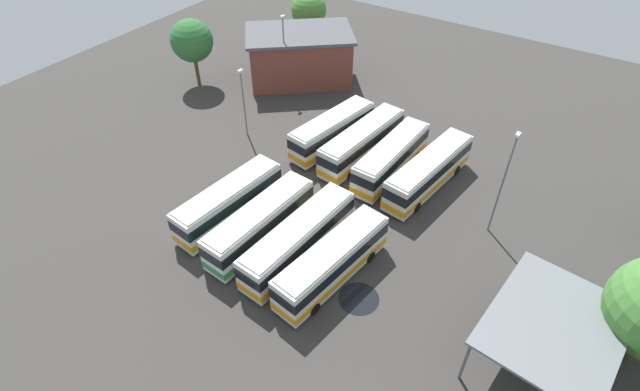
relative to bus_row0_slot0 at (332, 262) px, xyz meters
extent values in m
plane|color=#383533|center=(7.47, 4.63, -1.84)|extent=(91.74, 91.74, 0.00)
cube|color=silver|center=(-0.01, 0.00, -0.02)|extent=(10.79, 3.94, 3.04)
cube|color=beige|center=(-0.01, 0.00, 1.57)|extent=(10.34, 3.69, 0.14)
cube|color=black|center=(-0.01, 0.00, 0.47)|extent=(10.84, 3.98, 0.97)
cube|color=orange|center=(-0.01, 0.00, -0.87)|extent=(10.84, 3.98, 0.61)
cube|color=black|center=(5.22, -0.76, 0.57)|extent=(0.35, 1.99, 1.12)
cylinder|color=black|center=(3.39, 0.64, -1.34)|extent=(1.03, 0.44, 1.00)
cylinder|color=black|center=(3.07, -1.58, -1.34)|extent=(1.03, 0.44, 1.00)
cylinder|color=black|center=(-3.08, 1.58, -1.34)|extent=(1.03, 0.44, 1.00)
cylinder|color=black|center=(-3.40, -0.64, -1.34)|extent=(1.03, 0.44, 1.00)
cube|color=silver|center=(0.54, 3.42, -0.02)|extent=(11.48, 3.40, 3.04)
cube|color=beige|center=(0.54, 3.42, 1.57)|extent=(11.01, 3.16, 0.14)
cube|color=black|center=(0.54, 3.42, 0.47)|extent=(11.54, 3.44, 0.97)
cube|color=orange|center=(0.54, 3.42, -0.87)|extent=(11.54, 3.44, 0.61)
cube|color=black|center=(6.19, 2.94, 0.57)|extent=(0.23, 2.00, 1.12)
cylinder|color=black|center=(4.13, 4.24, -1.34)|extent=(1.02, 0.38, 1.00)
cylinder|color=black|center=(3.94, 2.00, -1.34)|extent=(1.02, 0.38, 1.00)
cylinder|color=black|center=(-2.85, 4.84, -1.34)|extent=(1.02, 0.38, 1.00)
cylinder|color=black|center=(-3.04, 2.60, -1.34)|extent=(1.02, 0.38, 1.00)
cube|color=silver|center=(0.32, 7.04, -0.02)|extent=(10.81, 3.24, 3.04)
cube|color=beige|center=(0.32, 7.04, 1.57)|extent=(10.37, 3.01, 0.14)
cube|color=black|center=(0.32, 7.04, 0.47)|extent=(10.87, 3.28, 0.97)
cube|color=#2D8C4C|center=(0.32, 7.04, -0.87)|extent=(10.87, 3.28, 0.61)
cube|color=black|center=(5.64, 6.64, 0.57)|extent=(0.21, 2.00, 1.12)
cylinder|color=black|center=(3.70, 7.91, -1.34)|extent=(1.02, 0.37, 1.00)
cylinder|color=black|center=(3.53, 5.67, -1.34)|extent=(1.02, 0.37, 1.00)
cylinder|color=black|center=(-2.89, 8.41, -1.34)|extent=(1.02, 0.37, 1.00)
cylinder|color=black|center=(-3.06, 6.17, -1.34)|extent=(1.02, 0.37, 1.00)
cube|color=silver|center=(0.90, 10.87, -0.02)|extent=(10.59, 3.52, 3.04)
cube|color=beige|center=(0.90, 10.87, 1.57)|extent=(10.16, 3.28, 0.14)
cube|color=black|center=(0.90, 10.87, 0.47)|extent=(10.64, 3.56, 0.97)
cube|color=orange|center=(0.90, 10.87, -0.87)|extent=(10.64, 3.56, 0.61)
cube|color=black|center=(6.07, 10.33, 0.57)|extent=(0.27, 2.00, 1.12)
cylinder|color=black|center=(4.22, 11.65, -1.34)|extent=(1.03, 0.40, 1.00)
cylinder|color=black|center=(3.98, 9.42, -1.34)|extent=(1.03, 0.40, 1.00)
cylinder|color=black|center=(-2.19, 12.33, -1.34)|extent=(1.03, 0.40, 1.00)
cylinder|color=black|center=(-2.43, 10.10, -1.34)|extent=(1.03, 0.40, 1.00)
cube|color=silver|center=(14.03, -1.58, -0.02)|extent=(11.48, 3.98, 3.04)
cube|color=beige|center=(14.03, -1.58, 1.57)|extent=(11.01, 3.72, 0.14)
cube|color=black|center=(14.03, -1.58, 0.47)|extent=(11.54, 4.02, 0.97)
cube|color=orange|center=(14.03, -1.58, -0.87)|extent=(11.54, 4.02, 0.61)
cube|color=black|center=(19.61, -2.37, 0.57)|extent=(0.34, 1.99, 1.12)
cylinder|color=black|center=(17.64, -0.96, -1.34)|extent=(1.03, 0.44, 1.00)
cylinder|color=black|center=(17.32, -3.18, -1.34)|extent=(1.03, 0.44, 1.00)
cylinder|color=black|center=(10.73, 0.01, -1.34)|extent=(1.03, 0.44, 1.00)
cylinder|color=black|center=(10.42, -2.21, -1.34)|extent=(1.03, 0.44, 1.00)
cube|color=silver|center=(14.01, 2.22, -0.02)|extent=(10.56, 2.93, 3.04)
cube|color=beige|center=(14.01, 2.22, 1.57)|extent=(10.13, 2.72, 0.14)
cube|color=black|center=(14.01, 2.22, 0.47)|extent=(10.61, 2.97, 0.97)
cube|color=orange|center=(14.01, 2.22, -0.87)|extent=(10.61, 2.97, 0.61)
cube|color=black|center=(19.24, 1.98, 0.57)|extent=(0.15, 2.00, 1.12)
cylinder|color=black|center=(17.30, 3.19, -1.34)|extent=(1.01, 0.35, 1.00)
cylinder|color=black|center=(17.20, 0.95, -1.34)|extent=(1.01, 0.35, 1.00)
cylinder|color=black|center=(10.83, 3.50, -1.34)|extent=(1.01, 0.35, 1.00)
cylinder|color=black|center=(10.72, 1.26, -1.34)|extent=(1.01, 0.35, 1.00)
cube|color=silver|center=(14.78, 5.80, -0.02)|extent=(11.29, 3.66, 3.04)
cube|color=beige|center=(14.78, 5.80, 1.57)|extent=(10.82, 3.42, 0.14)
cube|color=black|center=(14.78, 5.80, 0.47)|extent=(11.35, 3.70, 0.97)
cube|color=orange|center=(14.78, 5.80, -0.87)|extent=(11.35, 3.70, 0.61)
cube|color=black|center=(20.30, 5.18, 0.57)|extent=(0.28, 1.99, 1.12)
cylinder|color=black|center=(18.32, 6.53, -1.34)|extent=(1.03, 0.41, 1.00)
cylinder|color=black|center=(18.07, 4.30, -1.34)|extent=(1.03, 0.41, 1.00)
cylinder|color=black|center=(11.49, 7.29, -1.34)|extent=(1.03, 0.41, 1.00)
cylinder|color=black|center=(11.24, 5.06, -1.34)|extent=(1.03, 0.41, 1.00)
cube|color=silver|center=(14.90, 9.33, -0.02)|extent=(10.54, 4.14, 3.04)
cube|color=beige|center=(14.90, 9.33, 1.57)|extent=(10.11, 3.88, 0.14)
cube|color=black|center=(14.90, 9.33, 0.47)|extent=(10.60, 4.19, 0.97)
cube|color=orange|center=(14.90, 9.33, -0.87)|extent=(10.60, 4.19, 0.61)
cube|color=black|center=(19.97, 8.46, 0.57)|extent=(0.40, 1.98, 1.12)
cylinder|color=black|center=(18.23, 9.90, -1.34)|extent=(1.04, 0.46, 1.00)
cylinder|color=black|center=(17.85, 7.69, -1.34)|extent=(1.04, 0.46, 1.00)
cylinder|color=black|center=(11.95, 10.98, -1.34)|extent=(1.04, 0.46, 1.00)
cylinder|color=black|center=(11.57, 8.76, -1.34)|extent=(1.04, 0.46, 1.00)
cube|color=brown|center=(25.14, 20.47, 1.03)|extent=(13.46, 14.03, 5.75)
cube|color=#4C4C51|center=(25.14, 20.47, 4.09)|extent=(14.27, 14.87, 0.36)
cube|color=black|center=(28.97, 15.87, -0.74)|extent=(1.42, 1.20, 2.20)
cube|color=slate|center=(1.48, -15.00, 2.17)|extent=(10.01, 8.37, 0.20)
cylinder|color=#59595B|center=(6.15, -12.08, 0.12)|extent=(0.20, 0.20, 3.91)
cylinder|color=#59595B|center=(5.42, -18.85, 0.12)|extent=(0.20, 0.20, 3.91)
cylinder|color=#59595B|center=(-2.46, -11.15, 0.12)|extent=(0.20, 0.20, 3.91)
cylinder|color=slate|center=(11.74, 18.05, 1.75)|extent=(0.16, 0.16, 7.18)
cube|color=silver|center=(11.74, 18.05, 5.52)|extent=(0.56, 0.28, 0.20)
cylinder|color=slate|center=(21.76, 20.24, 2.60)|extent=(0.16, 0.16, 8.88)
cube|color=silver|center=(21.76, 20.24, 7.22)|extent=(0.56, 0.28, 0.20)
cylinder|color=slate|center=(11.65, -8.30, 2.89)|extent=(0.16, 0.16, 9.45)
cube|color=silver|center=(11.65, -8.30, 7.79)|extent=(0.56, 0.28, 0.20)
cylinder|color=brown|center=(5.10, -20.09, -0.73)|extent=(0.44, 0.44, 2.23)
cylinder|color=brown|center=(33.25, 24.59, -0.14)|extent=(0.44, 0.44, 3.40)
sphere|color=#478438|center=(33.25, 24.59, 3.57)|extent=(4.72, 4.72, 4.72)
cylinder|color=brown|center=(17.20, 30.30, -0.11)|extent=(0.44, 0.44, 3.47)
sphere|color=#2D6B33|center=(17.20, 30.30, 3.74)|extent=(4.97, 4.97, 4.97)
cylinder|color=black|center=(-0.58, -2.71, -1.84)|extent=(3.04, 3.04, 0.01)
cylinder|color=black|center=(4.84, 14.03, -1.84)|extent=(2.41, 2.41, 0.01)
camera|label=1|loc=(-20.64, -12.38, 27.35)|focal=27.34mm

